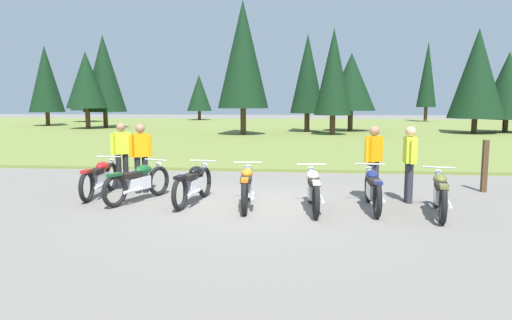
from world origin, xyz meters
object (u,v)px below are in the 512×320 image
motorcycle_british_green (138,182)px  motorcycle_olive (440,193)px  motorcycle_black (193,183)px  rider_checking_bike (122,151)px  motorcycle_red (100,177)px  rider_in_hivis_vest (410,160)px  motorcycle_orange (247,186)px  rider_near_row_end (141,154)px  motorcycle_cream (313,189)px  rider_with_back_turned (374,158)px  motorcycle_navy (373,188)px  trail_marker_post (485,166)px

motorcycle_british_green → motorcycle_olive: bearing=-5.8°
motorcycle_black → rider_checking_bike: size_ratio=1.25×
motorcycle_red → rider_in_hivis_vest: rider_in_hivis_vest is taller
motorcycle_orange → rider_near_row_end: size_ratio=1.26×
motorcycle_british_green → rider_in_hivis_vest: (5.93, 0.47, 0.51)m
motorcycle_british_green → rider_in_hivis_vest: size_ratio=1.19×
motorcycle_cream → motorcycle_red: bearing=169.4°
motorcycle_cream → rider_with_back_turned: rider_with_back_turned is taller
motorcycle_orange → motorcycle_navy: size_ratio=1.00×
rider_in_hivis_vest → motorcycle_orange: bearing=-167.4°
motorcycle_red → motorcycle_navy: (6.14, -0.74, 0.00)m
motorcycle_red → motorcycle_olive: bearing=-8.5°
trail_marker_post → rider_near_row_end: bearing=-173.5°
motorcycle_cream → rider_checking_bike: 5.20m
motorcycle_black → rider_near_row_end: size_ratio=1.25×
motorcycle_cream → motorcycle_olive: same height
motorcycle_british_green → trail_marker_post: (8.03, 1.90, 0.20)m
motorcycle_british_green → rider_near_row_end: 1.11m
motorcycle_red → rider_checking_bike: 1.14m
motorcycle_black → rider_with_back_turned: bearing=10.3°
rider_with_back_turned → trail_marker_post: size_ratio=1.31×
motorcycle_navy → rider_near_row_end: 5.49m
motorcycle_orange → motorcycle_cream: (1.38, -0.16, 0.00)m
motorcycle_red → motorcycle_olive: same height
motorcycle_red → trail_marker_post: (9.12, 1.44, 0.20)m
motorcycle_red → motorcycle_orange: (3.55, -0.76, 0.00)m
motorcycle_olive → trail_marker_post: size_ratio=1.63×
motorcycle_red → rider_with_back_turned: 6.30m
motorcycle_olive → rider_in_hivis_vest: bearing=107.7°
motorcycle_red → motorcycle_olive: (7.37, -1.10, 0.00)m
motorcycle_red → rider_in_hivis_vest: bearing=0.1°
motorcycle_orange → motorcycle_olive: bearing=-5.0°
rider_checking_bike → trail_marker_post: rider_checking_bike is taller
motorcycle_red → rider_checking_bike: (0.13, 1.01, 0.51)m
rider_in_hivis_vest → rider_checking_bike: same height
motorcycle_black → motorcycle_navy: 3.79m
motorcycle_cream → rider_with_back_turned: bearing=39.0°
motorcycle_red → motorcycle_black: bearing=-13.1°
motorcycle_navy → rider_checking_bike: (-6.01, 1.75, 0.51)m
motorcycle_black → motorcycle_orange: same height
motorcycle_black → trail_marker_post: (6.77, 1.99, 0.20)m
motorcycle_black → motorcycle_orange: size_ratio=1.00×
rider_near_row_end → rider_in_hivis_vest: bearing=-4.5°
motorcycle_red → motorcycle_orange: 3.63m
motorcycle_olive → rider_with_back_turned: (-1.10, 1.26, 0.51)m
motorcycle_cream → rider_in_hivis_vest: size_ratio=1.26×
motorcycle_british_green → trail_marker_post: 8.26m
motorcycle_olive → rider_near_row_end: size_ratio=1.25×
motorcycle_british_green → rider_checking_bike: rider_checking_bike is taller
motorcycle_black → rider_in_hivis_vest: size_ratio=1.25×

